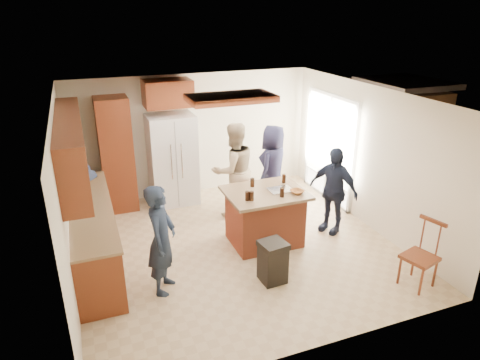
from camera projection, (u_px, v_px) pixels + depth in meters
name	position (u px, v px, depth m)	size (l,w,h in m)	color
room_shell	(391.00, 142.00, 9.70)	(8.00, 5.20, 5.00)	tan
person_front_left	(162.00, 240.00, 5.77)	(0.58, 0.42, 1.58)	#1C2638
person_behind_left	(234.00, 170.00, 7.91)	(0.87, 0.54, 1.80)	tan
person_behind_right	(273.00, 167.00, 8.30)	(0.81, 0.52, 1.65)	#1A1A34
person_side_right	(333.00, 190.00, 7.37)	(0.91, 0.46, 1.55)	#1A2135
person_counter	(83.00, 212.00, 6.58)	(1.01, 0.47, 1.56)	#192133
left_cabinetry	(86.00, 205.00, 6.39)	(0.64, 3.00, 2.30)	maroon
back_wall_units	(129.00, 139.00, 8.10)	(1.80, 0.60, 2.45)	maroon
refrigerator	(173.00, 160.00, 8.47)	(0.90, 0.76, 1.80)	white
kitchen_island	(265.00, 217.00, 7.10)	(1.28, 1.03, 0.93)	#A9482B
island_items	(278.00, 190.00, 6.88)	(1.01, 0.67, 0.15)	silver
trash_bin	(273.00, 261.00, 6.13)	(0.41, 0.41, 0.63)	black
spindle_chair	(421.00, 257.00, 5.99)	(0.52, 0.52, 0.99)	maroon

